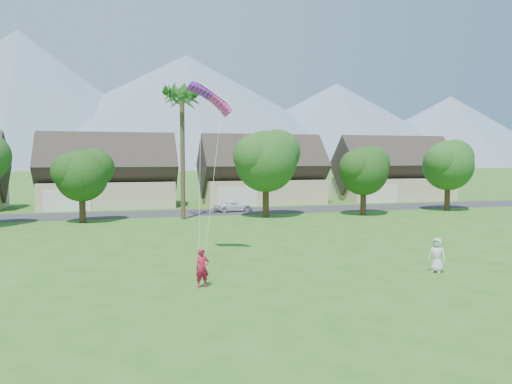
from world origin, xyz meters
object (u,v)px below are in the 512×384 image
object	(u,v)px
kite_flyer	(202,268)
watcher	(437,255)
parafoil_kite	(211,96)
parked_car	(234,206)

from	to	relation	value
kite_flyer	watcher	world-z (taller)	watcher
kite_flyer	watcher	xyz separation A→B (m)	(12.03, -0.25, 0.01)
kite_flyer	watcher	distance (m)	12.03
kite_flyer	parafoil_kite	bearing A→B (deg)	66.04
parafoil_kite	kite_flyer	bearing A→B (deg)	-102.57
watcher	parafoil_kite	distance (m)	14.88
kite_flyer	parked_car	world-z (taller)	kite_flyer
parafoil_kite	watcher	bearing A→B (deg)	-29.97
watcher	parafoil_kite	world-z (taller)	parafoil_kite
watcher	parked_car	size ratio (longest dim) A/B	0.42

